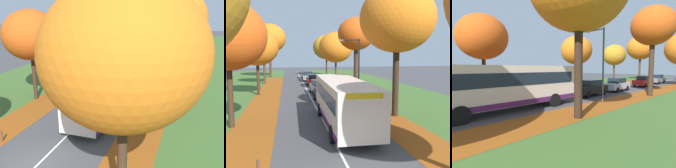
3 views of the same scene
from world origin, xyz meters
The scene contains 22 objects.
ground_plane centered at (0.00, 0.00, 0.00)m, with size 160.00×160.00×0.00m, color #424244.
grass_verge_left centered at (-9.20, 20.00, 0.00)m, with size 12.00×90.00×0.01m, color #3D6028.
leaf_litter_left centered at (-4.60, 14.00, 0.01)m, with size 2.80×60.00×0.00m, color #8C4714.
grass_verge_right centered at (9.20, 20.00, 0.00)m, with size 12.00×90.00×0.01m, color #3D6028.
leaf_litter_right centered at (4.60, 14.00, 0.01)m, with size 2.80×60.00×0.00m, color #8C4714.
road_centre_line centered at (0.00, 20.00, 0.00)m, with size 0.12×80.00×0.01m, color silver.
tree_left_near centered at (-5.97, 9.23, 5.79)m, with size 4.82×4.82×7.98m.
tree_left_mid centered at (-5.67, 22.50, 5.41)m, with size 4.71×4.71×7.55m.
tree_left_far centered at (-5.90, 33.79, 5.32)m, with size 4.45×4.45×7.34m.
tree_left_distant centered at (-5.69, 45.35, 7.59)m, with size 6.27×6.27×10.44m.
tree_right_nearest centered at (5.26, -1.52, 6.66)m, with size 5.93×5.93×9.35m.
tree_right_near centered at (5.54, 10.16, 7.19)m, with size 5.49×5.49×9.70m.
tree_right_mid centered at (5.40, 21.33, 6.85)m, with size 4.20×4.20×8.81m.
tree_right_far centered at (5.48, 34.53, 5.67)m, with size 5.58×5.58×8.19m.
tree_right_distant centered at (5.61, 45.94, 5.93)m, with size 5.54×5.54×8.44m.
bollard_third centered at (-3.56, 1.81, 0.35)m, with size 0.12×0.12×0.70m, color #4C3823.
streetlamp_right centered at (3.67, 14.93, 3.74)m, with size 1.89×0.28×6.00m.
bus centered at (1.11, 8.31, 1.70)m, with size 2.79×10.44×2.98m.
car_black_lead centered at (1.14, 17.02, 0.81)m, with size 1.85×4.23×1.62m.
car_silver_following centered at (1.17, 22.20, 0.81)m, with size 1.93×4.27×1.62m.
car_red_third_in_line centered at (1.28, 30.09, 0.81)m, with size 1.82×4.22×1.62m.
car_grey_fourth_in_line centered at (0.97, 36.88, 0.81)m, with size 1.84×4.23×1.62m.
Camera 1 is at (7.65, -10.16, 8.40)m, focal length 42.00 mm.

